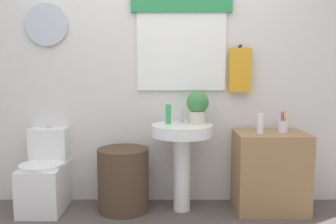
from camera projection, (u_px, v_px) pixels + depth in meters
back_wall at (160, 64)px, 3.43m from camera, size 4.40×0.18×2.60m
toilet at (46, 178)px, 3.29m from camera, size 0.38×0.51×0.74m
laundry_hamper at (124, 179)px, 3.26m from camera, size 0.45×0.45×0.56m
pedestal_sink at (183, 145)px, 3.22m from camera, size 0.54×0.54×0.78m
faucet at (182, 117)px, 3.31m from camera, size 0.03×0.03×0.10m
wooden_cabinet at (271, 172)px, 3.25m from camera, size 0.62×0.44×0.71m
soap_bottle at (169, 114)px, 3.24m from camera, size 0.05×0.05×0.17m
potted_plant at (198, 106)px, 3.24m from camera, size 0.20×0.20×0.29m
lotion_bottle at (261, 124)px, 3.15m from camera, size 0.05×0.05×0.18m
toothbrush_cup at (284, 126)px, 3.22m from camera, size 0.08×0.08×0.19m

